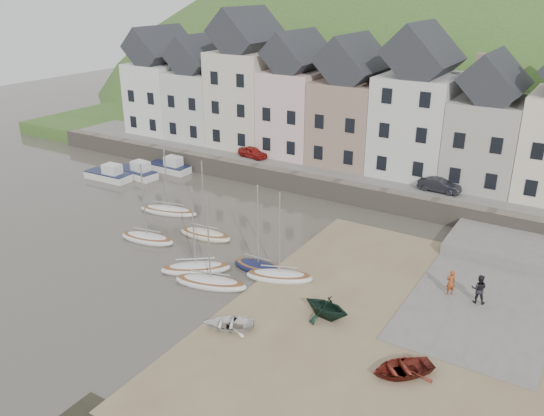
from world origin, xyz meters
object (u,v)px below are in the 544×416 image
Objects in this scene: rowboat_green at (327,306)px; rowboat_red at (402,368)px; person_red at (451,282)px; car_left at (253,152)px; person_dark at (479,289)px; rowboat_white at (229,323)px; sailboat_0 at (168,211)px; car_right at (439,185)px.

rowboat_red is (5.40, -2.55, -0.40)m from rowboat_green.
car_left is at bearing -71.60° from person_red.
rowboat_white is at bearing 31.07° from person_dark.
rowboat_green is at bearing -21.32° from sailboat_0.
rowboat_white is at bearing 170.52° from car_right.
car_right is (18.97, 12.82, 1.92)m from sailboat_0.
person_red is 27.43m from car_left.
rowboat_white is 0.88× the size of car_left.
rowboat_white is 13.88m from person_red.
car_right reaches higher than rowboat_red.
rowboat_green is at bearing -128.30° from car_left.
car_left is at bearing -176.97° from rowboat_white.
sailboat_0 reaches higher than person_red.
rowboat_green is (4.17, 3.85, 0.44)m from rowboat_white.
rowboat_red is 1.73× the size of person_dark.
person_dark is at bearing 136.35° from person_red.
rowboat_red is 0.90× the size of car_right.
person_dark is at bearing -153.14° from car_right.
person_red is (23.72, -0.96, 0.69)m from sailboat_0.
rowboat_green is 0.87× the size of rowboat_red.
rowboat_green is 27.11m from car_left.
rowboat_green reaches higher than rowboat_red.
rowboat_red is 0.98× the size of car_left.
car_left reaches higher than person_red.
rowboat_white is 15.05m from person_dark.
car_left is (-23.68, 13.79, 1.20)m from person_red.
car_left reaches higher than rowboat_white.
rowboat_red is at bearing 70.71° from rowboat_green.
rowboat_white is 1.03× the size of rowboat_green.
person_dark reaches higher than person_red.
car_left is 18.92m from car_right.
rowboat_white is at bearing 4.98° from person_red.
sailboat_0 is 3.80× the size of person_red.
sailboat_0 is 25.44m from person_dark.
car_left is at bearing -179.73° from rowboat_red.
sailboat_0 is at bearing -155.46° from rowboat_white.
sailboat_0 is 25.64m from rowboat_red.
rowboat_white is 1.55× the size of person_dark.
rowboat_green reaches higher than rowboat_white.
rowboat_white is (14.15, -11.00, 0.10)m from sailboat_0.
person_red is 0.51× the size of car_left.
rowboat_green is at bearing 7.53° from person_red.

